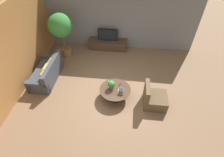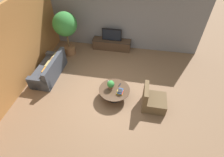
{
  "view_description": "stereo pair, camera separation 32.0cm",
  "coord_description": "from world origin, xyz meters",
  "px_view_note": "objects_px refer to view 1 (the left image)",
  "views": [
    {
      "loc": [
        0.66,
        -4.39,
        4.97
      ],
      "look_at": [
        0.15,
        0.22,
        0.55
      ],
      "focal_mm": 28.0,
      "sensor_mm": 36.0,
      "label": 1
    },
    {
      "loc": [
        0.97,
        -4.34,
        4.97
      ],
      "look_at": [
        0.15,
        0.22,
        0.55
      ],
      "focal_mm": 28.0,
      "sensor_mm": 36.0,
      "label": 2
    }
  ],
  "objects_px": {
    "media_console": "(108,44)",
    "coffee_table": "(115,91)",
    "potted_palm_tall": "(61,28)",
    "potted_plant_tabletop": "(111,84)",
    "television": "(108,35)",
    "armchair_wicker": "(154,99)",
    "couch_by_wall": "(47,73)"
  },
  "relations": [
    {
      "from": "coffee_table",
      "to": "potted_palm_tall",
      "type": "distance_m",
      "value": 3.64
    },
    {
      "from": "couch_by_wall",
      "to": "potted_plant_tabletop",
      "type": "distance_m",
      "value": 2.77
    },
    {
      "from": "couch_by_wall",
      "to": "coffee_table",
      "type": "bearing_deg",
      "value": 75.92
    },
    {
      "from": "armchair_wicker",
      "to": "potted_palm_tall",
      "type": "bearing_deg",
      "value": 57.26
    },
    {
      "from": "media_console",
      "to": "coffee_table",
      "type": "height_order",
      "value": "media_console"
    },
    {
      "from": "potted_palm_tall",
      "to": "potted_plant_tabletop",
      "type": "height_order",
      "value": "potted_palm_tall"
    },
    {
      "from": "media_console",
      "to": "potted_plant_tabletop",
      "type": "distance_m",
      "value": 3.11
    },
    {
      "from": "media_console",
      "to": "potted_plant_tabletop",
      "type": "bearing_deg",
      "value": -80.44
    },
    {
      "from": "couch_by_wall",
      "to": "armchair_wicker",
      "type": "relative_size",
      "value": 2.15
    },
    {
      "from": "television",
      "to": "armchair_wicker",
      "type": "height_order",
      "value": "television"
    },
    {
      "from": "television",
      "to": "potted_plant_tabletop",
      "type": "xyz_separation_m",
      "value": [
        0.51,
        -3.05,
        -0.2
      ]
    },
    {
      "from": "armchair_wicker",
      "to": "potted_palm_tall",
      "type": "relative_size",
      "value": 0.42
    },
    {
      "from": "media_console",
      "to": "potted_palm_tall",
      "type": "relative_size",
      "value": 0.92
    },
    {
      "from": "couch_by_wall",
      "to": "armchair_wicker",
      "type": "distance_m",
      "value": 4.28
    },
    {
      "from": "television",
      "to": "couch_by_wall",
      "type": "height_order",
      "value": "television"
    },
    {
      "from": "television",
      "to": "potted_plant_tabletop",
      "type": "bearing_deg",
      "value": -80.43
    },
    {
      "from": "couch_by_wall",
      "to": "potted_plant_tabletop",
      "type": "relative_size",
      "value": 5.58
    },
    {
      "from": "media_console",
      "to": "television",
      "type": "xyz_separation_m",
      "value": [
        -0.0,
        -0.0,
        0.52
      ]
    },
    {
      "from": "potted_plant_tabletop",
      "to": "media_console",
      "type": "bearing_deg",
      "value": 99.56
    },
    {
      "from": "television",
      "to": "armchair_wicker",
      "type": "distance_m",
      "value": 3.88
    },
    {
      "from": "armchair_wicker",
      "to": "potted_palm_tall",
      "type": "height_order",
      "value": "potted_palm_tall"
    },
    {
      "from": "coffee_table",
      "to": "potted_palm_tall",
      "type": "relative_size",
      "value": 0.55
    },
    {
      "from": "potted_palm_tall",
      "to": "media_console",
      "type": "bearing_deg",
      "value": 21.59
    },
    {
      "from": "media_console",
      "to": "coffee_table",
      "type": "distance_m",
      "value": 3.16
    },
    {
      "from": "coffee_table",
      "to": "potted_palm_tall",
      "type": "bearing_deg",
      "value": 137.53
    },
    {
      "from": "potted_plant_tabletop",
      "to": "coffee_table",
      "type": "bearing_deg",
      "value": -16.28
    },
    {
      "from": "couch_by_wall",
      "to": "potted_palm_tall",
      "type": "relative_size",
      "value": 0.91
    },
    {
      "from": "television",
      "to": "potted_palm_tall",
      "type": "height_order",
      "value": "potted_palm_tall"
    },
    {
      "from": "couch_by_wall",
      "to": "potted_palm_tall",
      "type": "bearing_deg",
      "value": 170.86
    },
    {
      "from": "couch_by_wall",
      "to": "potted_plant_tabletop",
      "type": "xyz_separation_m",
      "value": [
        2.68,
        -0.67,
        0.28
      ]
    },
    {
      "from": "media_console",
      "to": "coffee_table",
      "type": "relative_size",
      "value": 1.67
    },
    {
      "from": "couch_by_wall",
      "to": "armchair_wicker",
      "type": "bearing_deg",
      "value": 77.98
    }
  ]
}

